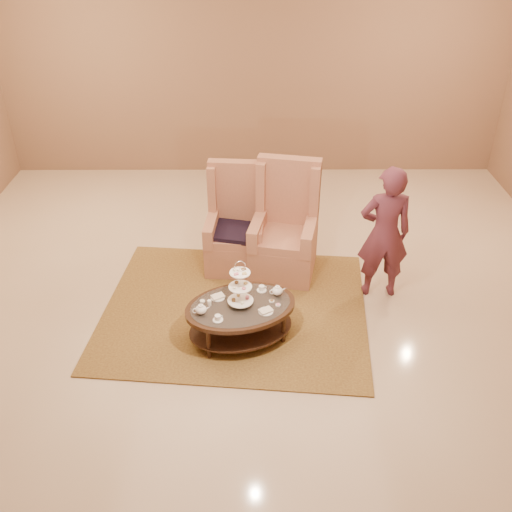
{
  "coord_description": "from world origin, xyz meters",
  "views": [
    {
      "loc": [
        -0.01,
        -5.04,
        3.97
      ],
      "look_at": [
        0.01,
        0.2,
        0.65
      ],
      "focal_mm": 40.0,
      "sensor_mm": 36.0,
      "label": 1
    }
  ],
  "objects_px": {
    "tea_table": "(241,311)",
    "person": "(385,233)",
    "armchair_left": "(236,232)",
    "armchair_right": "(285,235)"
  },
  "relations": [
    {
      "from": "tea_table",
      "to": "armchair_right",
      "type": "distance_m",
      "value": 1.44
    },
    {
      "from": "tea_table",
      "to": "armchair_right",
      "type": "relative_size",
      "value": 0.96
    },
    {
      "from": "tea_table",
      "to": "person",
      "type": "height_order",
      "value": "person"
    },
    {
      "from": "tea_table",
      "to": "person",
      "type": "bearing_deg",
      "value": 9.51
    },
    {
      "from": "armchair_right",
      "to": "person",
      "type": "bearing_deg",
      "value": -14.36
    },
    {
      "from": "tea_table",
      "to": "person",
      "type": "xyz_separation_m",
      "value": [
        1.59,
        0.82,
        0.45
      ]
    },
    {
      "from": "tea_table",
      "to": "person",
      "type": "relative_size",
      "value": 0.84
    },
    {
      "from": "armchair_left",
      "to": "armchair_right",
      "type": "bearing_deg",
      "value": -8.05
    },
    {
      "from": "armchair_left",
      "to": "armchair_right",
      "type": "xyz_separation_m",
      "value": [
        0.6,
        -0.14,
        0.03
      ]
    },
    {
      "from": "armchair_right",
      "to": "person",
      "type": "distance_m",
      "value": 1.24
    }
  ]
}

